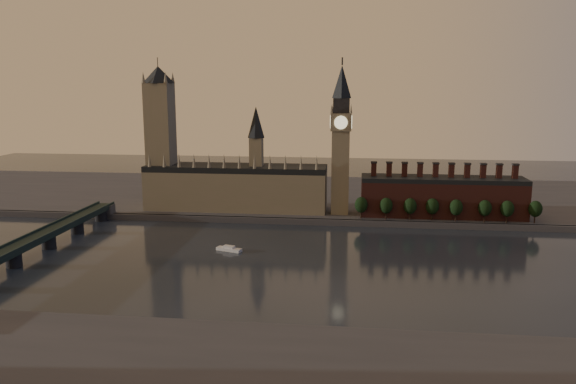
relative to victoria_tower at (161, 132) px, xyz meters
name	(u,v)px	position (x,y,z in m)	size (l,w,h in m)	color
ground	(315,267)	(120.00, -115.00, -59.09)	(900.00, 900.00, 0.00)	black
north_bank	(329,197)	(120.00, 63.04, -57.09)	(900.00, 182.00, 4.00)	#444449
palace_of_westminster	(237,185)	(55.59, -0.09, -37.46)	(130.00, 30.30, 74.00)	#7A6C57
victoria_tower	(161,132)	(0.00, 0.00, 0.00)	(24.00, 24.00, 108.00)	#7A6C57
big_ben	(341,138)	(130.00, -5.00, -2.26)	(15.00, 15.00, 107.00)	#7A6C57
chimney_block	(442,196)	(200.00, -5.00, -41.27)	(110.00, 25.00, 37.00)	#562620
embankment_tree_0	(361,205)	(144.71, -20.05, -45.62)	(8.60, 8.60, 14.88)	black
embankment_tree_1	(386,206)	(161.29, -20.75, -45.62)	(8.60, 8.60, 14.88)	black
embankment_tree_2	(410,206)	(177.10, -20.39, -45.62)	(8.60, 8.60, 14.88)	black
embankment_tree_3	(432,206)	(191.69, -19.54, -45.62)	(8.60, 8.60, 14.88)	black
embankment_tree_4	(456,207)	(206.80, -21.12, -45.62)	(8.60, 8.60, 14.88)	black
embankment_tree_5	(485,208)	(225.21, -21.01, -45.62)	(8.60, 8.60, 14.88)	black
embankment_tree_6	(507,209)	(239.27, -21.37, -45.62)	(8.60, 8.60, 14.88)	black
embankment_tree_7	(535,209)	(257.30, -19.89, -45.62)	(8.60, 8.60, 14.88)	black
westminster_bridge	(29,245)	(-35.00, -117.70, -51.65)	(14.00, 200.00, 11.55)	#1E2F2B
river_boat	(229,249)	(69.57, -91.26, -57.95)	(15.48, 8.73, 2.98)	silver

